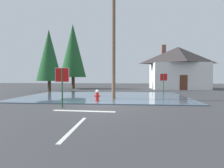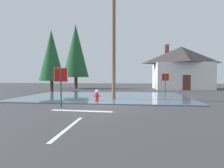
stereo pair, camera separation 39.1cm
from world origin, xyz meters
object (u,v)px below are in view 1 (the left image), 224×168
(stop_sign_near, at_px, (62,79))
(house, at_px, (178,67))
(utility_pole, at_px, (114,39))
(pine_tree_mid_left, at_px, (73,51))
(pine_tree_tall_left, at_px, (49,55))
(stop_sign_far, at_px, (164,79))
(fire_hydrant, at_px, (97,96))

(stop_sign_near, xyz_separation_m, house, (10.91, 17.85, 1.58))
(utility_pole, distance_m, house, 16.33)
(utility_pole, xyz_separation_m, pine_tree_mid_left, (-7.14, 12.83, 1.03))
(pine_tree_tall_left, bearing_deg, stop_sign_near, -62.59)
(stop_sign_near, height_order, pine_tree_mid_left, pine_tree_mid_left)
(stop_sign_far, relative_size, pine_tree_mid_left, 0.22)
(stop_sign_near, relative_size, pine_tree_tall_left, 0.31)
(stop_sign_near, distance_m, stop_sign_far, 11.42)
(fire_hydrant, bearing_deg, stop_sign_near, -121.48)
(pine_tree_mid_left, bearing_deg, house, 4.23)
(pine_tree_tall_left, distance_m, pine_tree_mid_left, 6.33)
(utility_pole, bearing_deg, pine_tree_mid_left, 119.09)
(stop_sign_near, bearing_deg, utility_pole, 56.18)
(stop_sign_far, height_order, pine_tree_tall_left, pine_tree_tall_left)
(pine_tree_tall_left, bearing_deg, pine_tree_mid_left, 81.14)
(fire_hydrant, bearing_deg, pine_tree_tall_left, 131.24)
(stop_sign_near, relative_size, fire_hydrant, 2.64)
(pine_tree_tall_left, bearing_deg, fire_hydrant, -48.76)
(fire_hydrant, bearing_deg, pine_tree_mid_left, 113.32)
(stop_sign_near, xyz_separation_m, fire_hydrant, (1.56, 2.55, -1.20))
(utility_pole, distance_m, stop_sign_far, 7.48)
(fire_hydrant, height_order, pine_tree_tall_left, pine_tree_tall_left)
(stop_sign_near, relative_size, stop_sign_far, 1.08)
(pine_tree_mid_left, bearing_deg, utility_pole, -60.91)
(fire_hydrant, xyz_separation_m, pine_tree_tall_left, (-7.06, 8.05, 3.85))
(pine_tree_tall_left, bearing_deg, stop_sign_far, -7.87)
(pine_tree_tall_left, relative_size, pine_tree_mid_left, 0.76)
(fire_hydrant, distance_m, house, 18.15)
(pine_tree_tall_left, bearing_deg, utility_pole, -39.72)
(house, distance_m, pine_tree_tall_left, 17.97)
(fire_hydrant, distance_m, pine_tree_mid_left, 16.28)
(stop_sign_near, height_order, house, house)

